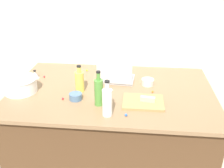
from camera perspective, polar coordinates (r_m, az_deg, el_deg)
name	(u,v)px	position (r m, az deg, el deg)	size (l,w,h in m)	color
island_counter	(112,134)	(2.45, 0.00, -10.57)	(1.66, 1.08, 0.90)	#4C331E
laptop	(116,77)	(2.33, 0.78, 1.58)	(0.32, 0.25, 0.22)	#B7B7BC
mixing_bowl_large	(20,85)	(2.28, -19.01, -0.12)	(0.27, 0.27, 0.12)	white
bottle_vinegar	(107,102)	(1.82, -1.02, -3.77)	(0.07, 0.07, 0.26)	white
bottle_oil	(80,81)	(2.17, -6.92, 0.63)	(0.07, 0.07, 0.22)	#DBC64C
bottle_olive	(99,92)	(1.95, -2.85, -1.62)	(0.06, 0.06, 0.27)	#4C8C38
cutting_board	(143,102)	(2.02, 6.67, -3.83)	(0.31, 0.24, 0.02)	#AD7F4C
butter_stick_left	(148,99)	(2.01, 7.62, -3.20)	(0.11, 0.04, 0.04)	#F4E58C
ramekin_small	(76,96)	(2.07, -7.75, -2.65)	(0.10, 0.10, 0.05)	slate
ramekin_medium	(148,82)	(2.30, 7.61, 0.44)	(0.10, 0.10, 0.05)	beige
kitchen_timer	(35,74)	(2.50, -16.07, 1.96)	(0.07, 0.07, 0.08)	#B2B2B7
candy_0	(44,77)	(2.50, -14.26, 1.52)	(0.02, 0.02, 0.02)	red
candy_1	(63,99)	(2.09, -10.47, -3.07)	(0.02, 0.02, 0.02)	red
candy_2	(87,70)	(2.58, -5.38, 2.92)	(0.02, 0.02, 0.02)	yellow
candy_3	(126,115)	(1.86, 3.01, -6.60)	(0.02, 0.02, 0.02)	blue
candy_4	(124,84)	(2.29, 2.67, 0.01)	(0.02, 0.02, 0.02)	blue
candy_5	(153,92)	(2.19, 8.64, -1.62)	(0.02, 0.02, 0.02)	orange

